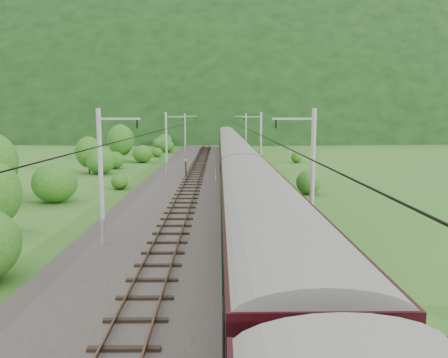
{
  "coord_description": "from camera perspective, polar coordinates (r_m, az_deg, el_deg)",
  "views": [
    {
      "loc": [
        0.71,
        -25.3,
        7.9
      ],
      "look_at": [
        1.13,
        10.89,
        2.6
      ],
      "focal_mm": 35.0,
      "sensor_mm": 36.0,
      "label": 1
    }
  ],
  "objects": [
    {
      "name": "ground",
      "position": [
        26.52,
        -2.19,
        -9.01
      ],
      "size": [
        600.0,
        600.0,
        0.0
      ],
      "primitive_type": "plane",
      "color": "#27581B",
      "rests_on": "ground"
    },
    {
      "name": "railbed",
      "position": [
        36.15,
        -1.77,
        -4.05
      ],
      "size": [
        14.0,
        220.0,
        0.3
      ],
      "primitive_type": "cube",
      "color": "#38332D",
      "rests_on": "ground"
    },
    {
      "name": "track_left",
      "position": [
        36.23,
        -5.58,
        -3.71
      ],
      "size": [
        2.4,
        220.0,
        0.27
      ],
      "color": "#503122",
      "rests_on": "railbed"
    },
    {
      "name": "track_right",
      "position": [
        36.13,
        2.04,
        -3.7
      ],
      "size": [
        2.4,
        220.0,
        0.27
      ],
      "color": "#503122",
      "rests_on": "railbed"
    },
    {
      "name": "catenary_left",
      "position": [
        57.81,
        -7.47,
        4.89
      ],
      "size": [
        2.54,
        192.28,
        8.0
      ],
      "color": "gray",
      "rests_on": "railbed"
    },
    {
      "name": "catenary_right",
      "position": [
        57.66,
        4.75,
        4.92
      ],
      "size": [
        2.54,
        192.28,
        8.0
      ],
      "color": "gray",
      "rests_on": "railbed"
    },
    {
      "name": "overhead_wires",
      "position": [
        35.32,
        -1.82,
        7.03
      ],
      "size": [
        4.83,
        198.0,
        0.03
      ],
      "color": "black",
      "rests_on": "ground"
    },
    {
      "name": "mountain_main",
      "position": [
        285.41,
        -0.8,
        6.75
      ],
      "size": [
        504.0,
        360.0,
        244.0
      ],
      "primitive_type": "ellipsoid",
      "color": "black",
      "rests_on": "ground"
    },
    {
      "name": "mountain_ridge",
      "position": [
        347.07,
        -21.15,
        6.47
      ],
      "size": [
        336.0,
        280.0,
        132.0
      ],
      "primitive_type": "ellipsoid",
      "color": "black",
      "rests_on": "ground"
    },
    {
      "name": "train",
      "position": [
        55.5,
        1.09,
        4.11
      ],
      "size": [
        3.26,
        155.42,
        5.68
      ],
      "color": "black",
      "rests_on": "ground"
    },
    {
      "name": "hazard_post_near",
      "position": [
        71.53,
        -1.28,
        2.77
      ],
      "size": [
        0.14,
        0.14,
        1.33
      ],
      "primitive_type": "cylinder",
      "color": "red",
      "rests_on": "railbed"
    },
    {
      "name": "hazard_post_far",
      "position": [
        50.98,
        -1.05,
        0.64
      ],
      "size": [
        0.17,
        0.17,
        1.56
      ],
      "primitive_type": "cylinder",
      "color": "red",
      "rests_on": "railbed"
    },
    {
      "name": "signal",
      "position": [
        54.27,
        -5.01,
        1.65
      ],
      "size": [
        0.25,
        0.25,
        2.24
      ],
      "color": "black",
      "rests_on": "railbed"
    },
    {
      "name": "vegetation_left",
      "position": [
        51.08,
        -17.63,
        1.95
      ],
      "size": [
        14.48,
        149.35,
        6.49
      ],
      "color": "#1C4A13",
      "rests_on": "ground"
    }
  ]
}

